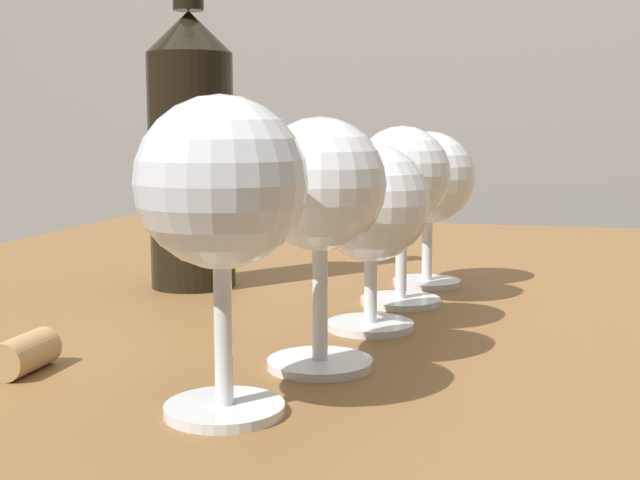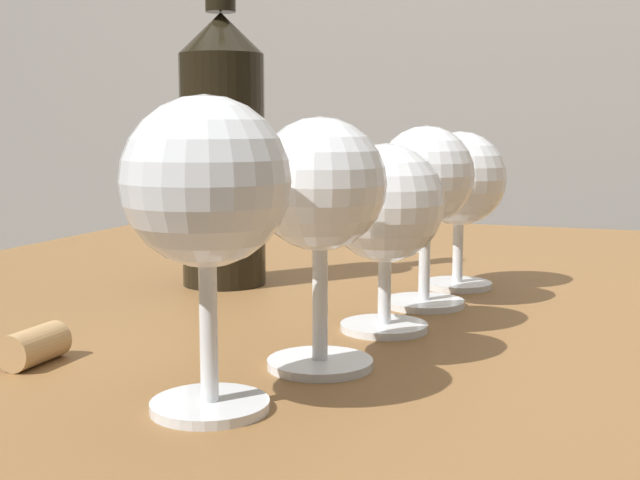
{
  "view_description": "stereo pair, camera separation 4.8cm",
  "coord_description": "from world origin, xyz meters",
  "px_view_note": "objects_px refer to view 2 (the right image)",
  "views": [
    {
      "loc": [
        0.06,
        -0.73,
        0.88
      ],
      "look_at": [
        -0.06,
        -0.27,
        0.81
      ],
      "focal_mm": 47.48,
      "sensor_mm": 36.0,
      "label": 1
    },
    {
      "loc": [
        0.1,
        -0.72,
        0.88
      ],
      "look_at": [
        -0.06,
        -0.27,
        0.81
      ],
      "focal_mm": 47.48,
      "sensor_mm": 36.0,
      "label": 2
    }
  ],
  "objects_px": {
    "wine_glass_pinot": "(426,180)",
    "wine_glass_port": "(206,191)",
    "wine_bottle": "(223,142)",
    "wine_glass_white": "(320,189)",
    "cork": "(35,346)",
    "wine_glass_rose": "(385,207)",
    "wine_glass_chardonnay": "(460,182)"
  },
  "relations": [
    {
      "from": "wine_glass_pinot",
      "to": "wine_glass_port",
      "type": "bearing_deg",
      "value": -99.05
    },
    {
      "from": "wine_bottle",
      "to": "wine_glass_white",
      "type": "bearing_deg",
      "value": -52.03
    },
    {
      "from": "wine_glass_pinot",
      "to": "wine_bottle",
      "type": "relative_size",
      "value": 0.44
    },
    {
      "from": "wine_bottle",
      "to": "cork",
      "type": "bearing_deg",
      "value": -88.11
    },
    {
      "from": "wine_glass_rose",
      "to": "wine_glass_pinot",
      "type": "xyz_separation_m",
      "value": [
        0.01,
        0.09,
        0.01
      ]
    },
    {
      "from": "wine_glass_pinot",
      "to": "cork",
      "type": "bearing_deg",
      "value": -126.9
    },
    {
      "from": "wine_glass_white",
      "to": "wine_bottle",
      "type": "xyz_separation_m",
      "value": [
        -0.17,
        0.22,
        0.02
      ]
    },
    {
      "from": "wine_glass_chardonnay",
      "to": "wine_glass_pinot",
      "type": "bearing_deg",
      "value": -96.4
    },
    {
      "from": "wine_glass_pinot",
      "to": "wine_glass_chardonnay",
      "type": "height_order",
      "value": "wine_glass_pinot"
    },
    {
      "from": "wine_glass_rose",
      "to": "wine_bottle",
      "type": "distance_m",
      "value": 0.22
    },
    {
      "from": "wine_glass_pinot",
      "to": "wine_glass_white",
      "type": "bearing_deg",
      "value": -95.57
    },
    {
      "from": "wine_glass_rose",
      "to": "cork",
      "type": "bearing_deg",
      "value": -138.61
    },
    {
      "from": "wine_glass_port",
      "to": "wine_bottle",
      "type": "bearing_deg",
      "value": 115.17
    },
    {
      "from": "wine_glass_rose",
      "to": "cork",
      "type": "relative_size",
      "value": 3.05
    },
    {
      "from": "wine_glass_pinot",
      "to": "wine_bottle",
      "type": "bearing_deg",
      "value": 170.88
    },
    {
      "from": "wine_glass_chardonnay",
      "to": "wine_bottle",
      "type": "relative_size",
      "value": 0.42
    },
    {
      "from": "wine_bottle",
      "to": "cork",
      "type": "relative_size",
      "value": 7.64
    },
    {
      "from": "wine_glass_port",
      "to": "wine_glass_rose",
      "type": "relative_size",
      "value": 1.21
    },
    {
      "from": "wine_glass_rose",
      "to": "cork",
      "type": "height_order",
      "value": "wine_glass_rose"
    },
    {
      "from": "wine_glass_white",
      "to": "wine_glass_pinot",
      "type": "relative_size",
      "value": 1.04
    },
    {
      "from": "wine_glass_rose",
      "to": "wine_glass_pinot",
      "type": "bearing_deg",
      "value": 85.02
    },
    {
      "from": "wine_glass_pinot",
      "to": "wine_glass_chardonnay",
      "type": "distance_m",
      "value": 0.09
    },
    {
      "from": "wine_glass_white",
      "to": "wine_glass_chardonnay",
      "type": "relative_size",
      "value": 1.07
    },
    {
      "from": "wine_glass_chardonnay",
      "to": "cork",
      "type": "relative_size",
      "value": 3.21
    },
    {
      "from": "wine_glass_white",
      "to": "wine_bottle",
      "type": "bearing_deg",
      "value": 127.97
    },
    {
      "from": "wine_glass_white",
      "to": "wine_glass_pinot",
      "type": "distance_m",
      "value": 0.19
    },
    {
      "from": "wine_glass_port",
      "to": "wine_glass_chardonnay",
      "type": "height_order",
      "value": "wine_glass_port"
    },
    {
      "from": "wine_glass_white",
      "to": "cork",
      "type": "height_order",
      "value": "wine_glass_white"
    },
    {
      "from": "wine_glass_white",
      "to": "wine_glass_rose",
      "type": "bearing_deg",
      "value": 83.92
    },
    {
      "from": "wine_glass_port",
      "to": "wine_glass_chardonnay",
      "type": "distance_m",
      "value": 0.37
    },
    {
      "from": "wine_glass_pinot",
      "to": "wine_glass_chardonnay",
      "type": "bearing_deg",
      "value": 83.6
    },
    {
      "from": "wine_bottle",
      "to": "wine_glass_port",
      "type": "bearing_deg",
      "value": -64.83
    }
  ]
}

